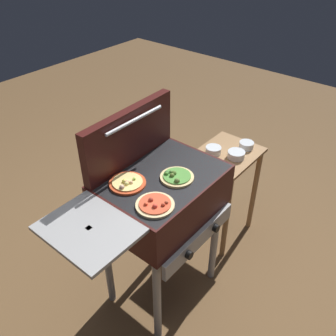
{
  "coord_description": "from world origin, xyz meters",
  "views": [
    {
      "loc": [
        -1.11,
        -0.96,
        2.0
      ],
      "look_at": [
        0.05,
        0.0,
        0.92
      ],
      "focal_mm": 38.67,
      "sensor_mm": 36.0,
      "label": 1
    }
  ],
  "objects_px": {
    "prep_table": "(225,177)",
    "topping_bowl_middle": "(246,145)",
    "pizza_veggie": "(176,177)",
    "topping_bowl_near": "(213,150)",
    "pizza_cheese": "(127,183)",
    "pizza_pepperoni": "(155,205)",
    "topping_bowl_far": "(236,155)",
    "grill": "(161,199)"
  },
  "relations": [
    {
      "from": "pizza_cheese",
      "to": "pizza_veggie",
      "type": "height_order",
      "value": "pizza_veggie"
    },
    {
      "from": "pizza_veggie",
      "to": "pizza_pepperoni",
      "type": "bearing_deg",
      "value": -166.04
    },
    {
      "from": "pizza_cheese",
      "to": "pizza_pepperoni",
      "type": "xyz_separation_m",
      "value": [
        -0.03,
        -0.21,
        -0.0
      ]
    },
    {
      "from": "prep_table",
      "to": "topping_bowl_middle",
      "type": "height_order",
      "value": "topping_bowl_middle"
    },
    {
      "from": "pizza_veggie",
      "to": "topping_bowl_middle",
      "type": "xyz_separation_m",
      "value": [
        0.76,
        0.01,
        -0.18
      ]
    },
    {
      "from": "grill",
      "to": "topping_bowl_middle",
      "type": "bearing_deg",
      "value": -4.31
    },
    {
      "from": "pizza_veggie",
      "to": "prep_table",
      "type": "relative_size",
      "value": 0.24
    },
    {
      "from": "prep_table",
      "to": "pizza_pepperoni",
      "type": "bearing_deg",
      "value": -171.56
    },
    {
      "from": "topping_bowl_near",
      "to": "topping_bowl_middle",
      "type": "xyz_separation_m",
      "value": [
        0.19,
        -0.14,
        0.0
      ]
    },
    {
      "from": "grill",
      "to": "pizza_pepperoni",
      "type": "distance_m",
      "value": 0.27
    },
    {
      "from": "pizza_veggie",
      "to": "pizza_pepperoni",
      "type": "relative_size",
      "value": 0.95
    },
    {
      "from": "pizza_cheese",
      "to": "prep_table",
      "type": "height_order",
      "value": "pizza_cheese"
    },
    {
      "from": "prep_table",
      "to": "topping_bowl_far",
      "type": "xyz_separation_m",
      "value": [
        -0.01,
        -0.07,
        0.22
      ]
    },
    {
      "from": "grill",
      "to": "pizza_cheese",
      "type": "relative_size",
      "value": 5.24
    },
    {
      "from": "topping_bowl_middle",
      "to": "prep_table",
      "type": "bearing_deg",
      "value": 153.36
    },
    {
      "from": "topping_bowl_far",
      "to": "pizza_cheese",
      "type": "bearing_deg",
      "value": 169.19
    },
    {
      "from": "pizza_cheese",
      "to": "pizza_pepperoni",
      "type": "distance_m",
      "value": 0.21
    },
    {
      "from": "pizza_pepperoni",
      "to": "topping_bowl_far",
      "type": "height_order",
      "value": "pizza_pepperoni"
    },
    {
      "from": "pizza_cheese",
      "to": "topping_bowl_near",
      "type": "relative_size",
      "value": 1.8
    },
    {
      "from": "pizza_veggie",
      "to": "topping_bowl_near",
      "type": "bearing_deg",
      "value": 13.93
    },
    {
      "from": "pizza_cheese",
      "to": "pizza_pepperoni",
      "type": "relative_size",
      "value": 1.02
    },
    {
      "from": "pizza_veggie",
      "to": "prep_table",
      "type": "distance_m",
      "value": 0.75
    },
    {
      "from": "grill",
      "to": "prep_table",
      "type": "xyz_separation_m",
      "value": [
        0.67,
        0.0,
        -0.25
      ]
    },
    {
      "from": "pizza_pepperoni",
      "to": "prep_table",
      "type": "distance_m",
      "value": 0.95
    },
    {
      "from": "pizza_veggie",
      "to": "topping_bowl_near",
      "type": "height_order",
      "value": "pizza_veggie"
    },
    {
      "from": "grill",
      "to": "topping_bowl_far",
      "type": "xyz_separation_m",
      "value": [
        0.66,
        -0.07,
        -0.03
      ]
    },
    {
      "from": "pizza_veggie",
      "to": "prep_table",
      "type": "height_order",
      "value": "pizza_veggie"
    },
    {
      "from": "grill",
      "to": "topping_bowl_far",
      "type": "distance_m",
      "value": 0.67
    },
    {
      "from": "pizza_veggie",
      "to": "topping_bowl_far",
      "type": "xyz_separation_m",
      "value": [
        0.62,
        -0.0,
        -0.18
      ]
    },
    {
      "from": "pizza_veggie",
      "to": "topping_bowl_far",
      "type": "distance_m",
      "value": 0.64
    },
    {
      "from": "pizza_cheese",
      "to": "topping_bowl_far",
      "type": "distance_m",
      "value": 0.85
    },
    {
      "from": "topping_bowl_near",
      "to": "topping_bowl_far",
      "type": "distance_m",
      "value": 0.15
    },
    {
      "from": "pizza_veggie",
      "to": "topping_bowl_near",
      "type": "distance_m",
      "value": 0.62
    },
    {
      "from": "grill",
      "to": "pizza_pepperoni",
      "type": "xyz_separation_m",
      "value": [
        -0.18,
        -0.12,
        0.15
      ]
    },
    {
      "from": "pizza_pepperoni",
      "to": "topping_bowl_far",
      "type": "xyz_separation_m",
      "value": [
        0.84,
        0.06,
        -0.18
      ]
    },
    {
      "from": "pizza_cheese",
      "to": "topping_bowl_near",
      "type": "xyz_separation_m",
      "value": [
        0.76,
        -0.01,
        -0.18
      ]
    },
    {
      "from": "pizza_cheese",
      "to": "topping_bowl_middle",
      "type": "xyz_separation_m",
      "value": [
        0.95,
        -0.15,
        -0.18
      ]
    },
    {
      "from": "pizza_pepperoni",
      "to": "topping_bowl_middle",
      "type": "xyz_separation_m",
      "value": [
        0.99,
        0.06,
        -0.18
      ]
    },
    {
      "from": "grill",
      "to": "topping_bowl_near",
      "type": "xyz_separation_m",
      "value": [
        0.61,
        0.07,
        -0.03
      ]
    },
    {
      "from": "pizza_veggie",
      "to": "topping_bowl_near",
      "type": "relative_size",
      "value": 1.68
    },
    {
      "from": "grill",
      "to": "topping_bowl_near",
      "type": "distance_m",
      "value": 0.62
    },
    {
      "from": "topping_bowl_near",
      "to": "topping_bowl_middle",
      "type": "bearing_deg",
      "value": -35.45
    }
  ]
}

